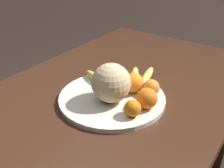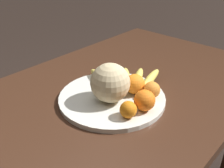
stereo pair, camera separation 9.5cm
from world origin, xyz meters
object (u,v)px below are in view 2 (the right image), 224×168
fruit_bowl (112,98)px  orange_mid_center (135,84)px  orange_front_left (145,100)px  orange_front_right (152,90)px  banana_bunch (125,78)px  orange_back_left (128,110)px  melon (110,83)px  kitchen_table (94,122)px

fruit_bowl → orange_mid_center: bearing=-33.6°
orange_front_left → orange_front_right: 0.09m
fruit_bowl → orange_mid_center: size_ratio=5.21×
orange_front_right → banana_bunch: bearing=78.7°
fruit_bowl → orange_back_left: 0.15m
fruit_bowl → orange_front_right: orange_front_right is taller
melon → orange_front_left: 0.13m
kitchen_table → orange_mid_center: (0.13, -0.08, 0.14)m
fruit_bowl → orange_front_left: 0.15m
melon → orange_back_left: 0.13m
kitchen_table → melon: size_ratio=11.91×
orange_front_left → orange_mid_center: bearing=54.5°
kitchen_table → orange_front_left: size_ratio=22.97×
banana_bunch → orange_front_left: bearing=-164.7°
kitchen_table → orange_front_left: 0.24m
orange_front_right → orange_mid_center: 0.07m
banana_bunch → orange_back_left: (-0.18, -0.16, 0.01)m
orange_front_left → orange_back_left: bearing=169.1°
fruit_bowl → orange_back_left: (-0.07, -0.13, 0.04)m
fruit_bowl → banana_bunch: size_ratio=1.44×
banana_bunch → melon: bearing=157.0°
melon → orange_back_left: melon is taller
banana_bunch → orange_mid_center: 0.10m
kitchen_table → fruit_bowl: 0.12m
orange_back_left → melon: bearing=70.4°
banana_bunch → kitchen_table: bearing=138.1°
melon → orange_front_left: (0.03, -0.13, -0.03)m
melon → orange_front_right: (0.12, -0.10, -0.04)m
kitchen_table → fruit_bowl: (0.06, -0.04, 0.10)m
kitchen_table → orange_back_left: orange_back_left is taller
kitchen_table → orange_front_right: orange_front_right is taller
melon → banana_bunch: 0.16m
melon → orange_front_right: bearing=-40.8°
fruit_bowl → melon: bearing=-150.9°
banana_bunch → orange_front_right: 0.15m
orange_front_left → kitchen_table: bearing=111.4°
kitchen_table → melon: (0.04, -0.05, 0.18)m
banana_bunch → orange_mid_center: size_ratio=3.62×
orange_front_right → melon: bearing=139.2°
fruit_bowl → orange_back_left: bearing=-117.3°
orange_front_right → orange_back_left: (-0.16, -0.01, -0.00)m
orange_back_left → orange_mid_center: bearing=29.5°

